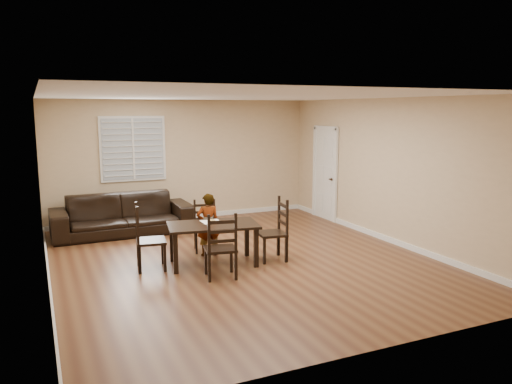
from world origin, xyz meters
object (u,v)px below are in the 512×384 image
at_px(chair_left, 143,240).
at_px(sofa, 123,215).
at_px(chair_near, 205,227).
at_px(donut, 212,220).
at_px(chair_right, 279,232).
at_px(child, 208,225).
at_px(dining_table, 213,229).
at_px(chair_far, 222,250).

relative_size(chair_left, sofa, 0.38).
height_order(chair_near, sofa, chair_near).
bearing_deg(donut, chair_right, -17.83).
bearing_deg(child, donut, 89.29).
height_order(dining_table, chair_right, chair_right).
bearing_deg(chair_far, dining_table, -89.45).
xyz_separation_m(chair_left, donut, (1.14, -0.03, 0.22)).
bearing_deg(child, sofa, -56.69).
relative_size(dining_table, sofa, 0.57).
bearing_deg(chair_left, dining_table, -91.11).
bearing_deg(child, dining_table, 86.43).
xyz_separation_m(donut, sofa, (-1.05, 2.48, -0.30)).
bearing_deg(donut, dining_table, -106.03).
bearing_deg(donut, chair_far, -100.87).
bearing_deg(child, chair_near, -94.68).
xyz_separation_m(dining_table, chair_far, (-0.13, -0.76, -0.12)).
xyz_separation_m(chair_left, child, (1.18, 0.33, 0.07)).
relative_size(chair_far, chair_right, 0.97).
height_order(child, donut, child).
bearing_deg(donut, child, 83.17).
xyz_separation_m(chair_near, child, (-0.07, -0.39, 0.13)).
relative_size(chair_near, child, 0.83).
height_order(chair_far, chair_right, chair_right).
bearing_deg(chair_right, child, -116.93).
distance_m(chair_right, child, 1.22).
bearing_deg(sofa, chair_near, -56.66).
bearing_deg(dining_table, chair_far, -90.10).
bearing_deg(chair_far, chair_left, -34.19).
height_order(chair_left, sofa, chair_left).
relative_size(chair_near, donut, 8.91).
bearing_deg(dining_table, child, 90.00).
bearing_deg(chair_right, chair_left, -91.90).
distance_m(dining_table, child, 0.52).
distance_m(chair_left, sofa, 2.45).
bearing_deg(chair_far, donut, -90.53).
bearing_deg(chair_right, sofa, -135.72).
relative_size(chair_near, chair_far, 0.89).
relative_size(chair_right, donut, 10.33).
relative_size(dining_table, chair_left, 1.47).
bearing_deg(chair_left, chair_far, -126.09).
relative_size(chair_near, chair_right, 0.86).
bearing_deg(donut, chair_near, 81.09).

